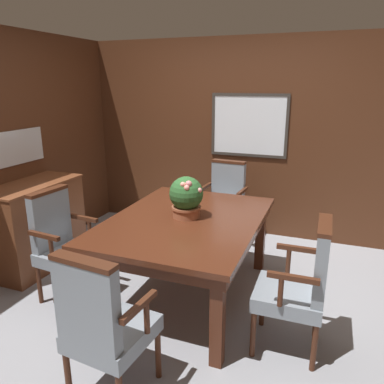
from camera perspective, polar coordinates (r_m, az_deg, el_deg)
ground_plane at (r=3.57m, az=-2.59°, el=-16.08°), size 14.00×14.00×0.00m
wall_back at (r=4.85m, az=6.21°, el=8.14°), size 7.20×0.08×2.45m
dining_table at (r=3.34m, az=-0.92°, el=-5.49°), size 1.28×1.73×0.76m
chair_head_near at (r=2.40m, az=-13.39°, el=-18.81°), size 0.53×0.52×1.01m
chair_head_far at (r=4.53m, az=4.96°, el=-1.29°), size 0.53×0.51×1.01m
chair_right_near at (r=2.84m, az=16.26°, el=-13.15°), size 0.49×0.51×1.01m
chair_left_near at (r=3.57m, az=-19.13°, el=-7.15°), size 0.52×0.53×1.01m
potted_plant at (r=3.28m, az=-0.87°, el=-0.73°), size 0.30×0.31×0.37m
sideboard_cabinet at (r=4.31m, az=-22.68°, el=-4.66°), size 0.52×1.05×0.92m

